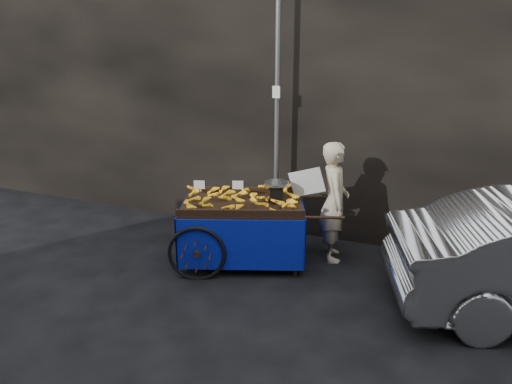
% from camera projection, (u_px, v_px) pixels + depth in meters
% --- Properties ---
extents(ground, '(80.00, 80.00, 0.00)m').
position_uv_depth(ground, '(226.00, 266.00, 7.29)').
color(ground, black).
rests_on(ground, ground).
extents(building_wall, '(13.50, 2.00, 5.00)m').
position_uv_depth(building_wall, '(308.00, 78.00, 8.66)').
color(building_wall, black).
rests_on(building_wall, ground).
extents(street_pole, '(0.12, 0.10, 4.00)m').
position_uv_depth(street_pole, '(277.00, 117.00, 7.70)').
color(street_pole, slate).
rests_on(street_pole, ground).
extents(banana_cart, '(2.64, 1.86, 1.31)m').
position_uv_depth(banana_cart, '(239.00, 210.00, 7.22)').
color(banana_cart, black).
rests_on(banana_cart, ground).
extents(vendor, '(0.98, 0.76, 1.79)m').
position_uv_depth(vendor, '(334.00, 202.00, 7.31)').
color(vendor, '#BCAB8C').
rests_on(vendor, ground).
extents(plastic_bag, '(0.27, 0.22, 0.24)m').
position_uv_depth(plastic_bag, '(294.00, 255.00, 7.37)').
color(plastic_bag, '#1755AD').
rests_on(plastic_bag, ground).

